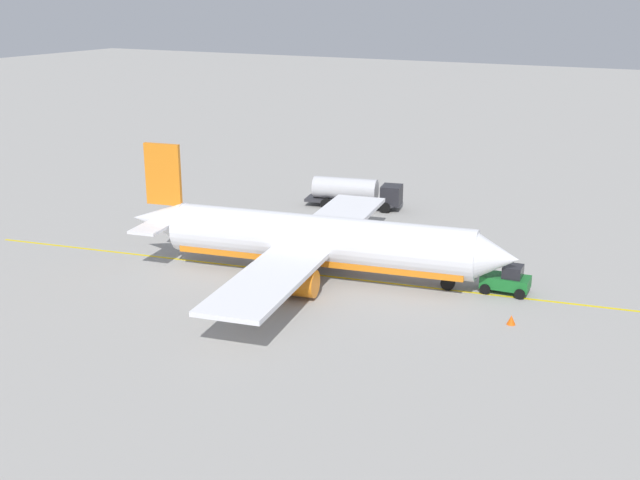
% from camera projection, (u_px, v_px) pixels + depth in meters
% --- Properties ---
extents(ground_plane, '(400.00, 400.00, 0.00)m').
position_uv_depth(ground_plane, '(320.00, 275.00, 64.47)').
color(ground_plane, '#9E9B96').
extents(airplane, '(32.63, 32.34, 9.98)m').
position_uv_depth(airplane, '(315.00, 242.00, 63.77)').
color(airplane, white).
rests_on(airplane, ground).
extents(fuel_tanker, '(10.48, 4.47, 3.15)m').
position_uv_depth(fuel_tanker, '(355.00, 192.00, 84.22)').
color(fuel_tanker, '#2D2D33').
rests_on(fuel_tanker, ground).
extents(pushback_tug, '(3.72, 2.52, 2.20)m').
position_uv_depth(pushback_tug, '(507.00, 280.00, 60.53)').
color(pushback_tug, '#196B28').
rests_on(pushback_tug, ground).
extents(refueling_worker, '(0.62, 0.62, 1.71)m').
position_uv_depth(refueling_worker, '(335.00, 216.00, 78.58)').
color(refueling_worker, navy).
rests_on(refueling_worker, ground).
extents(safety_cone_nose, '(0.62, 0.62, 0.69)m').
position_uv_depth(safety_cone_nose, '(511.00, 320.00, 54.87)').
color(safety_cone_nose, '#F2590F').
rests_on(safety_cone_nose, ground).
extents(taxi_line_marking, '(60.73, 10.20, 0.01)m').
position_uv_depth(taxi_line_marking, '(320.00, 275.00, 64.47)').
color(taxi_line_marking, yellow).
rests_on(taxi_line_marking, ground).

